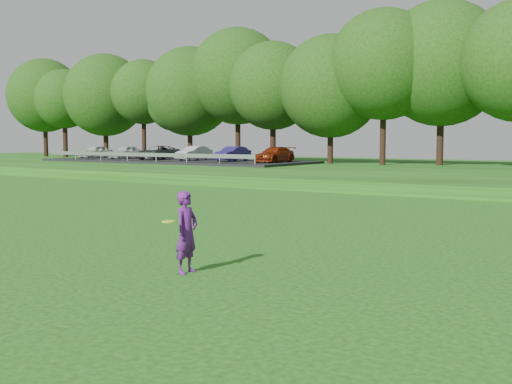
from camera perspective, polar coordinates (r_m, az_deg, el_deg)
The scene contains 6 objects.
ground at distance 15.53m, azimuth -19.84°, elevation -5.48°, with size 140.00×140.00×0.00m, color #18450D.
berm at distance 44.83m, azimuth 17.70°, elevation 1.56°, with size 130.00×30.00×0.60m, color #18450D.
walking_path at distance 31.66m, azimuth 10.66°, elevation -0.08°, with size 130.00×1.60×0.04m, color gray.
treeline at distance 48.92m, azimuth 19.26°, elevation 10.93°, with size 104.00×7.00×15.00m, color #133C0D, non-canonical shape.
parking_lot at distance 55.37m, azimuth -7.15°, elevation 3.13°, with size 24.00×9.00×1.38m.
woman at distance 12.90m, azimuth -6.20°, elevation -3.57°, with size 0.44×0.97×1.65m.
Camera 1 is at (12.34, -9.03, 2.72)m, focal length 45.00 mm.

